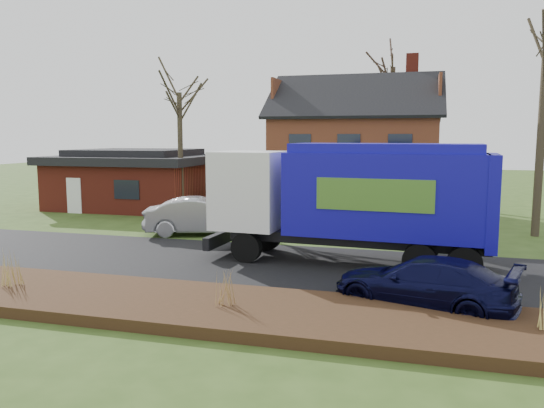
# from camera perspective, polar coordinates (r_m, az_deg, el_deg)

# --- Properties ---
(ground) EXTENTS (120.00, 120.00, 0.00)m
(ground) POSITION_cam_1_polar(r_m,az_deg,el_deg) (18.98, -2.00, -6.52)
(ground) COLOR #314918
(ground) RESTS_ON ground
(road) EXTENTS (80.00, 7.00, 0.02)m
(road) POSITION_cam_1_polar(r_m,az_deg,el_deg) (18.98, -2.00, -6.49)
(road) COLOR black
(road) RESTS_ON ground
(mulch_verge) EXTENTS (80.00, 3.50, 0.30)m
(mulch_verge) POSITION_cam_1_polar(r_m,az_deg,el_deg) (14.17, -8.56, -10.81)
(mulch_verge) COLOR black
(mulch_verge) RESTS_ON ground
(main_house) EXTENTS (12.95, 8.95, 9.26)m
(main_house) POSITION_cam_1_polar(r_m,az_deg,el_deg) (31.75, 8.17, 6.32)
(main_house) COLOR beige
(main_house) RESTS_ON ground
(ranch_house) EXTENTS (9.80, 8.20, 3.70)m
(ranch_house) POSITION_cam_1_polar(r_m,az_deg,el_deg) (35.36, -14.36, 2.67)
(ranch_house) COLOR maroon
(ranch_house) RESTS_ON ground
(garbage_truck) EXTENTS (10.15, 3.32, 4.29)m
(garbage_truck) POSITION_cam_1_polar(r_m,az_deg,el_deg) (18.93, 8.80, 0.96)
(garbage_truck) COLOR black
(garbage_truck) RESTS_ON ground
(silver_sedan) EXTENTS (5.51, 3.36, 1.71)m
(silver_sedan) POSITION_cam_1_polar(r_m,az_deg,el_deg) (24.72, -7.55, -1.31)
(silver_sedan) COLOR #94969B
(silver_sedan) RESTS_ON ground
(navy_wagon) EXTENTS (5.11, 3.18, 1.38)m
(navy_wagon) POSITION_cam_1_polar(r_m,az_deg,el_deg) (14.69, 15.97, -8.16)
(navy_wagon) COLOR black
(navy_wagon) RESTS_ON ground
(tree_front_west) EXTENTS (3.26, 3.26, 9.70)m
(tree_front_west) POSITION_cam_1_polar(r_m,az_deg,el_deg) (31.03, -10.00, 13.60)
(tree_front_west) COLOR #3B3323
(tree_front_west) RESTS_ON ground
(tree_back) EXTENTS (4.00, 4.00, 12.68)m
(tree_back) POSITION_cam_1_polar(r_m,az_deg,el_deg) (39.46, 12.94, 15.93)
(tree_back) COLOR #3A2B22
(tree_back) RESTS_ON ground
(grass_clump_west) EXTENTS (0.39, 0.32, 1.03)m
(grass_clump_west) POSITION_cam_1_polar(r_m,az_deg,el_deg) (16.91, -26.25, -6.17)
(grass_clump_west) COLOR tan
(grass_clump_west) RESTS_ON mulch_verge
(grass_clump_mid) EXTENTS (0.35, 0.29, 0.98)m
(grass_clump_mid) POSITION_cam_1_polar(r_m,az_deg,el_deg) (13.49, -4.94, -8.83)
(grass_clump_mid) COLOR #9C7745
(grass_clump_mid) RESTS_ON mulch_verge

